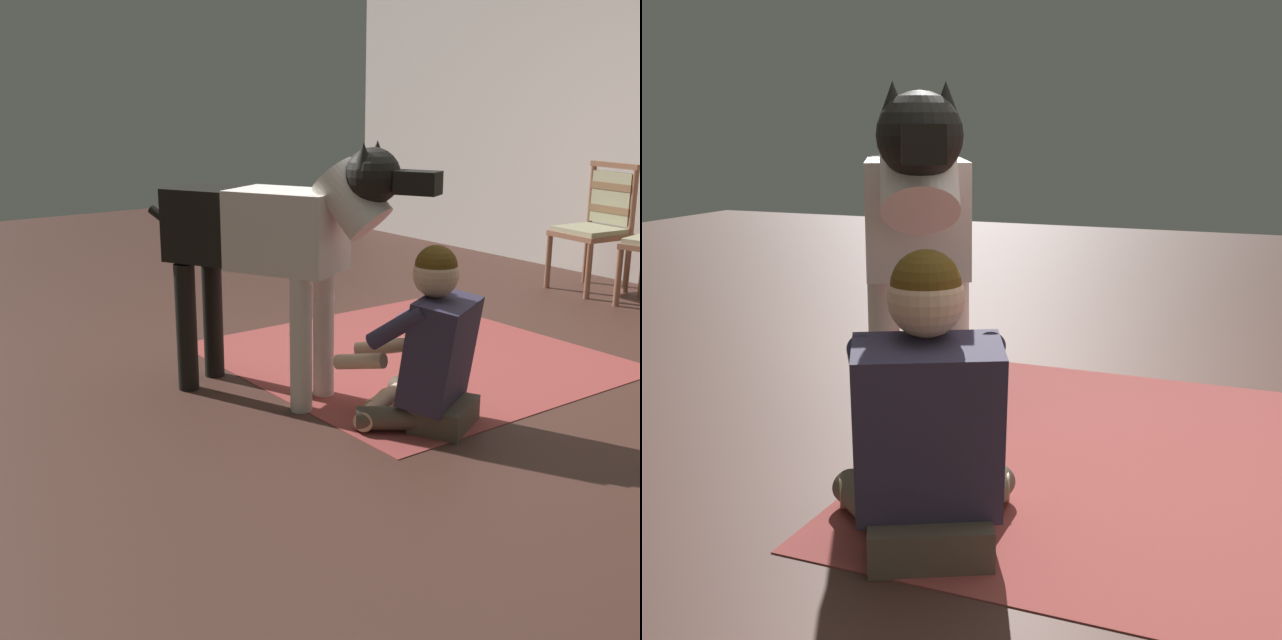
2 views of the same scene
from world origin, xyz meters
The scene contains 5 objects.
ground_plane centered at (0.00, 0.00, 0.00)m, with size 13.92×13.92×0.00m, color #412720.
area_rug centered at (-0.12, 0.25, 0.00)m, with size 2.06×1.98×0.01m, color brown.
person_sitting_on_floor centered at (0.68, -0.36, 0.35)m, with size 0.71×0.63×0.85m.
large_dog centered at (-0.05, -0.73, 0.82)m, with size 1.45×0.83×1.30m.
hot_dog_on_plate centered at (0.47, -0.46, 0.03)m, with size 0.23×0.23×0.06m.
Camera 2 is at (2.65, 0.54, 1.17)m, focal length 46.14 mm.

